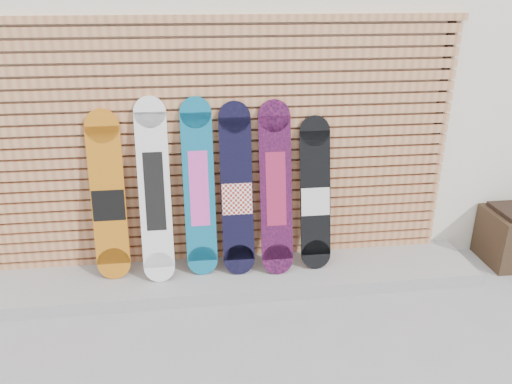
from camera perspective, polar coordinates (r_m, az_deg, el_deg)
ground at (r=4.08m, az=-1.04°, el=-15.32°), size 80.00×80.00×0.00m
building at (r=6.79m, az=-0.13°, el=16.58°), size 12.00×5.00×3.60m
concrete_step at (r=4.59m, az=-3.87°, el=-9.67°), size 4.60×0.70×0.12m
slat_wall at (r=4.38m, az=-4.50°, el=5.23°), size 4.26×0.08×2.29m
snowboard_0 at (r=4.41m, az=-16.54°, el=-0.66°), size 0.29×0.28×1.46m
snowboard_1 at (r=4.29m, az=-11.51°, el=0.05°), size 0.27×0.38×1.56m
snowboard_2 at (r=4.31m, az=-6.52°, el=0.38°), size 0.27×0.31×1.54m
snowboard_3 at (r=4.32m, az=-2.21°, el=0.07°), size 0.28×0.34×1.50m
snowboard_4 at (r=4.34m, az=2.28°, el=0.35°), size 0.28×0.39×1.50m
snowboard_5 at (r=4.46m, az=6.78°, el=-0.34°), size 0.27×0.34×1.35m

